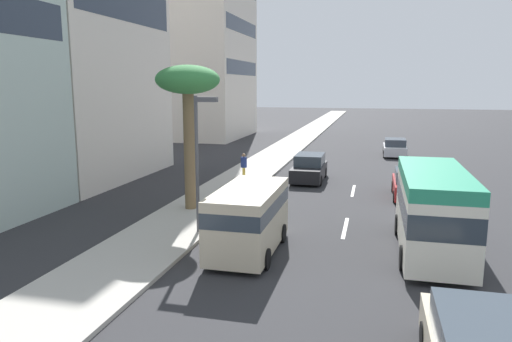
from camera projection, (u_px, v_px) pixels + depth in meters
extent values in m
plane|color=#2D2D30|center=(357.00, 173.00, 34.11)|extent=(198.00, 198.00, 0.00)
cube|color=#B2ADA3|center=(258.00, 167.00, 35.80)|extent=(162.00, 3.55, 0.15)
cube|color=silver|center=(345.00, 228.00, 20.87)|extent=(3.20, 0.16, 0.01)
cube|color=silver|center=(353.00, 191.00, 28.23)|extent=(3.20, 0.16, 0.01)
cube|color=silver|center=(432.00, 215.00, 17.58)|extent=(6.90, 2.24, 2.41)
cube|color=#268C66|center=(435.00, 177.00, 17.33)|extent=(6.90, 2.24, 0.46)
cube|color=#28333D|center=(433.00, 203.00, 17.50)|extent=(6.91, 2.24, 0.80)
cylinder|color=black|center=(398.00, 225.00, 19.92)|extent=(0.84, 0.26, 0.84)
cylinder|color=black|center=(453.00, 228.00, 19.42)|extent=(0.84, 0.26, 0.84)
cylinder|color=black|center=(404.00, 258.00, 16.10)|extent=(0.84, 0.26, 0.84)
cylinder|color=black|center=(472.00, 263.00, 15.59)|extent=(0.84, 0.26, 0.84)
cube|color=beige|center=(249.00, 218.00, 17.62)|extent=(4.90, 2.05, 2.23)
cube|color=#2D3842|center=(249.00, 205.00, 17.54)|extent=(4.91, 2.05, 0.54)
cylinder|color=black|center=(266.00, 259.00, 16.16)|extent=(0.72, 0.24, 0.72)
cylinder|color=black|center=(211.00, 254.00, 16.62)|extent=(0.72, 0.24, 0.72)
cylinder|color=black|center=(282.00, 233.00, 18.97)|extent=(0.72, 0.24, 0.72)
cylinder|color=black|center=(235.00, 230.00, 19.43)|extent=(0.72, 0.24, 0.72)
cube|color=#38424C|center=(483.00, 333.00, 9.36)|extent=(2.45, 1.73, 0.69)
cylinder|color=black|center=(425.00, 336.00, 11.28)|extent=(0.64, 0.22, 0.64)
cube|color=#A51E1E|center=(409.00, 188.00, 26.41)|extent=(4.23, 1.72, 0.79)
cube|color=#38424C|center=(410.00, 176.00, 26.09)|extent=(2.32, 1.59, 0.64)
cylinder|color=black|center=(394.00, 186.00, 27.90)|extent=(0.64, 0.22, 0.64)
cylinder|color=black|center=(422.00, 188.00, 27.52)|extent=(0.64, 0.22, 0.64)
cylinder|color=black|center=(395.00, 196.00, 25.39)|extent=(0.64, 0.22, 0.64)
cylinder|color=black|center=(427.00, 198.00, 25.02)|extent=(0.64, 0.22, 0.64)
cube|color=silver|center=(395.00, 150.00, 42.07)|extent=(4.35, 1.89, 0.75)
cube|color=#38424C|center=(395.00, 142.00, 41.75)|extent=(2.39, 1.74, 0.61)
cylinder|color=black|center=(384.00, 150.00, 43.61)|extent=(0.64, 0.22, 0.64)
cylinder|color=black|center=(404.00, 151.00, 43.20)|extent=(0.64, 0.22, 0.64)
cylinder|color=black|center=(385.00, 154.00, 41.03)|extent=(0.64, 0.22, 0.64)
cylinder|color=black|center=(406.00, 155.00, 40.62)|extent=(0.64, 0.22, 0.64)
cube|color=black|center=(309.00, 172.00, 31.14)|extent=(4.60, 1.90, 0.84)
cube|color=#38424C|center=(310.00, 159.00, 31.22)|extent=(2.53, 1.75, 0.69)
cylinder|color=black|center=(320.00, 181.00, 29.62)|extent=(0.64, 0.22, 0.64)
cylinder|color=black|center=(292.00, 179.00, 30.03)|extent=(0.64, 0.22, 0.64)
cylinder|color=black|center=(325.00, 173.00, 32.34)|extent=(0.64, 0.22, 0.64)
cylinder|color=black|center=(299.00, 171.00, 32.76)|extent=(0.64, 0.22, 0.64)
cylinder|color=gold|center=(188.00, 200.00, 23.64)|extent=(0.14, 0.14, 0.81)
cylinder|color=gold|center=(190.00, 199.00, 23.79)|extent=(0.14, 0.14, 0.81)
cube|color=beige|center=(189.00, 185.00, 23.59)|extent=(0.37, 0.39, 0.64)
sphere|color=beige|center=(188.00, 176.00, 23.51)|extent=(0.22, 0.22, 0.22)
cylinder|color=gold|center=(244.00, 174.00, 30.29)|extent=(0.14, 0.14, 0.85)
cylinder|color=gold|center=(244.00, 174.00, 30.44)|extent=(0.14, 0.14, 0.85)
cube|color=navy|center=(244.00, 162.00, 30.23)|extent=(0.33, 0.38, 0.67)
sphere|color=#9E7251|center=(244.00, 155.00, 30.15)|extent=(0.23, 0.23, 0.23)
cylinder|color=brown|center=(189.00, 150.00, 23.14)|extent=(0.54, 0.54, 5.79)
ellipsoid|color=#388442|center=(188.00, 79.00, 22.55)|extent=(3.04, 3.04, 1.37)
cylinder|color=#4C4C51|center=(197.00, 165.00, 19.41)|extent=(0.14, 0.14, 5.58)
cube|color=#4C4C51|center=(206.00, 99.00, 18.84)|extent=(0.24, 0.90, 0.20)
cube|color=#2D3847|center=(128.00, 3.00, 29.57)|extent=(11.32, 0.08, 2.20)
cube|color=#2D3847|center=(242.00, 68.00, 55.44)|extent=(12.53, 0.08, 1.61)
cube|color=#2D3847|center=(242.00, 27.00, 54.62)|extent=(12.53, 0.08, 1.61)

